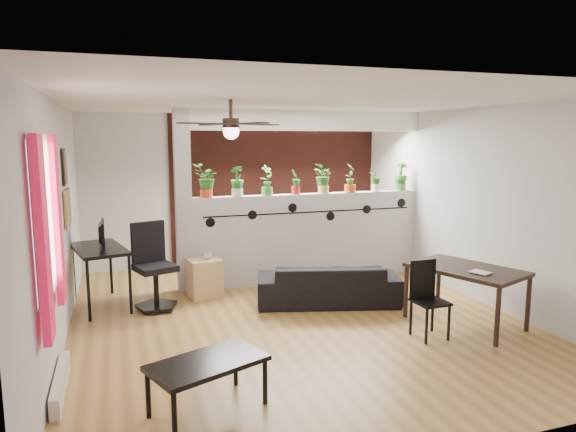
{
  "coord_description": "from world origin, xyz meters",
  "views": [
    {
      "loc": [
        -2.0,
        -5.78,
        2.19
      ],
      "look_at": [
        0.15,
        0.6,
        1.17
      ],
      "focal_mm": 32.0,
      "sensor_mm": 36.0,
      "label": 1
    }
  ],
  "objects_px": {
    "folding_chair": "(426,292)",
    "coffee_table": "(208,366)",
    "potted_plant_1": "(237,180)",
    "office_chair": "(154,272)",
    "ceiling_fan": "(231,126)",
    "potted_plant_7": "(401,176)",
    "computer_desk": "(99,253)",
    "cup": "(208,256)",
    "potted_plant_0": "(206,180)",
    "potted_plant_2": "(267,179)",
    "potted_plant_3": "(296,181)",
    "dining_table": "(466,274)",
    "potted_plant_6": "(376,179)",
    "cube_shelf": "(205,278)",
    "potted_plant_5": "(350,176)",
    "potted_plant_4": "(323,178)",
    "sofa": "(328,284)"
  },
  "relations": [
    {
      "from": "ceiling_fan",
      "to": "sofa",
      "type": "relative_size",
      "value": 0.67
    },
    {
      "from": "potted_plant_7",
      "to": "computer_desk",
      "type": "height_order",
      "value": "potted_plant_7"
    },
    {
      "from": "dining_table",
      "to": "potted_plant_3",
      "type": "bearing_deg",
      "value": 118.0
    },
    {
      "from": "potted_plant_5",
      "to": "dining_table",
      "type": "xyz_separation_m",
      "value": [
        0.38,
        -2.4,
        -0.99
      ]
    },
    {
      "from": "cube_shelf",
      "to": "coffee_table",
      "type": "distance_m",
      "value": 3.1
    },
    {
      "from": "potted_plant_1",
      "to": "dining_table",
      "type": "relative_size",
      "value": 0.31
    },
    {
      "from": "potted_plant_2",
      "to": "coffee_table",
      "type": "bearing_deg",
      "value": -113.78
    },
    {
      "from": "ceiling_fan",
      "to": "potted_plant_4",
      "type": "bearing_deg",
      "value": 44.59
    },
    {
      "from": "potted_plant_4",
      "to": "cup",
      "type": "bearing_deg",
      "value": -169.67
    },
    {
      "from": "ceiling_fan",
      "to": "potted_plant_6",
      "type": "distance_m",
      "value": 3.36
    },
    {
      "from": "potted_plant_0",
      "to": "potted_plant_7",
      "type": "distance_m",
      "value": 3.16
    },
    {
      "from": "potted_plant_4",
      "to": "cube_shelf",
      "type": "xyz_separation_m",
      "value": [
        -1.92,
        -0.34,
        -1.33
      ]
    },
    {
      "from": "computer_desk",
      "to": "coffee_table",
      "type": "relative_size",
      "value": 1.16
    },
    {
      "from": "ceiling_fan",
      "to": "office_chair",
      "type": "bearing_deg",
      "value": 124.34
    },
    {
      "from": "potted_plant_6",
      "to": "coffee_table",
      "type": "distance_m",
      "value": 4.88
    },
    {
      "from": "potted_plant_1",
      "to": "computer_desk",
      "type": "distance_m",
      "value": 2.14
    },
    {
      "from": "computer_desk",
      "to": "folding_chair",
      "type": "height_order",
      "value": "folding_chair"
    },
    {
      "from": "potted_plant_5",
      "to": "dining_table",
      "type": "height_order",
      "value": "potted_plant_5"
    },
    {
      "from": "potted_plant_1",
      "to": "potted_plant_2",
      "type": "xyz_separation_m",
      "value": [
        0.45,
        0.0,
        0.0
      ]
    },
    {
      "from": "potted_plant_2",
      "to": "potted_plant_3",
      "type": "height_order",
      "value": "potted_plant_2"
    },
    {
      "from": "dining_table",
      "to": "potted_plant_6",
      "type": "bearing_deg",
      "value": 88.18
    },
    {
      "from": "potted_plant_1",
      "to": "potted_plant_2",
      "type": "relative_size",
      "value": 0.99
    },
    {
      "from": "potted_plant_0",
      "to": "cup",
      "type": "bearing_deg",
      "value": -99.94
    },
    {
      "from": "ceiling_fan",
      "to": "cube_shelf",
      "type": "xyz_separation_m",
      "value": [
        -0.09,
        1.46,
        -2.05
      ]
    },
    {
      "from": "potted_plant_7",
      "to": "potted_plant_4",
      "type": "bearing_deg",
      "value": -180.0
    },
    {
      "from": "potted_plant_1",
      "to": "office_chair",
      "type": "height_order",
      "value": "potted_plant_1"
    },
    {
      "from": "potted_plant_5",
      "to": "potted_plant_6",
      "type": "distance_m",
      "value": 0.46
    },
    {
      "from": "cup",
      "to": "dining_table",
      "type": "bearing_deg",
      "value": -37.47
    },
    {
      "from": "potted_plant_5",
      "to": "coffee_table",
      "type": "height_order",
      "value": "potted_plant_5"
    },
    {
      "from": "cube_shelf",
      "to": "sofa",
      "type": "bearing_deg",
      "value": -37.12
    },
    {
      "from": "potted_plant_1",
      "to": "coffee_table",
      "type": "height_order",
      "value": "potted_plant_1"
    },
    {
      "from": "sofa",
      "to": "folding_chair",
      "type": "relative_size",
      "value": 2.09
    },
    {
      "from": "cup",
      "to": "potted_plant_5",
      "type": "bearing_deg",
      "value": 8.35
    },
    {
      "from": "ceiling_fan",
      "to": "potted_plant_2",
      "type": "relative_size",
      "value": 2.65
    },
    {
      "from": "cup",
      "to": "folding_chair",
      "type": "xyz_separation_m",
      "value": [
        2.05,
        -2.22,
        -0.07
      ]
    },
    {
      "from": "potted_plant_1",
      "to": "potted_plant_0",
      "type": "bearing_deg",
      "value": -180.0
    },
    {
      "from": "ceiling_fan",
      "to": "folding_chair",
      "type": "relative_size",
      "value": 1.4
    },
    {
      "from": "potted_plant_3",
      "to": "folding_chair",
      "type": "bearing_deg",
      "value": -76.02
    },
    {
      "from": "potted_plant_3",
      "to": "potted_plant_7",
      "type": "xyz_separation_m",
      "value": [
        1.81,
        0.0,
        0.04
      ]
    },
    {
      "from": "ceiling_fan",
      "to": "cube_shelf",
      "type": "bearing_deg",
      "value": 93.51
    },
    {
      "from": "folding_chair",
      "to": "coffee_table",
      "type": "height_order",
      "value": "folding_chair"
    },
    {
      "from": "computer_desk",
      "to": "folding_chair",
      "type": "bearing_deg",
      "value": -32.68
    },
    {
      "from": "cup",
      "to": "potted_plant_7",
      "type": "bearing_deg",
      "value": 6.03
    },
    {
      "from": "potted_plant_3",
      "to": "coffee_table",
      "type": "height_order",
      "value": "potted_plant_3"
    },
    {
      "from": "potted_plant_3",
      "to": "computer_desk",
      "type": "height_order",
      "value": "potted_plant_3"
    },
    {
      "from": "potted_plant_7",
      "to": "sofa",
      "type": "height_order",
      "value": "potted_plant_7"
    },
    {
      "from": "potted_plant_6",
      "to": "computer_desk",
      "type": "relative_size",
      "value": 0.3
    },
    {
      "from": "potted_plant_2",
      "to": "dining_table",
      "type": "xyz_separation_m",
      "value": [
        1.73,
        -2.4,
        -0.97
      ]
    },
    {
      "from": "potted_plant_0",
      "to": "potted_plant_5",
      "type": "bearing_deg",
      "value": 0.0
    },
    {
      "from": "ceiling_fan",
      "to": "potted_plant_2",
      "type": "bearing_deg",
      "value": 62.86
    }
  ]
}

